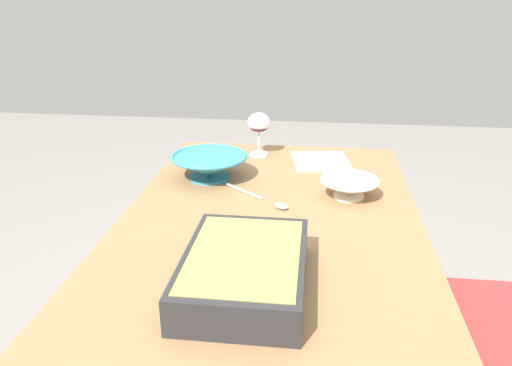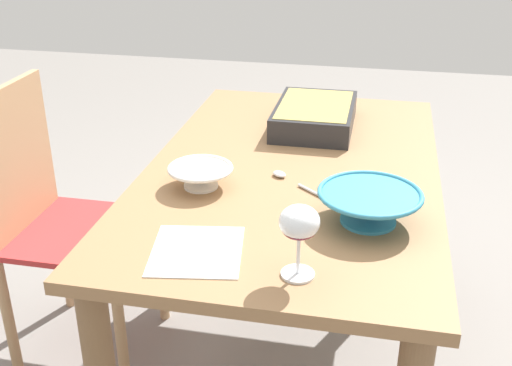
% 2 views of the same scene
% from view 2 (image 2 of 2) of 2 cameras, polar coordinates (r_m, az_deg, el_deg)
% --- Properties ---
extents(ground_plane, '(8.00, 8.00, 0.00)m').
position_cam_2_polar(ground_plane, '(2.28, 2.84, -16.19)').
color(ground_plane, gray).
extents(dining_table, '(1.40, 0.84, 0.76)m').
position_cam_2_polar(dining_table, '(1.92, 3.24, -1.89)').
color(dining_table, olive).
rests_on(dining_table, ground_plane).
extents(chair, '(0.42, 0.43, 0.95)m').
position_cam_2_polar(chair, '(2.20, -17.68, -2.74)').
color(chair, '#B22D2D').
rests_on(chair, ground_plane).
extents(wine_glass, '(0.09, 0.09, 0.17)m').
position_cam_2_polar(wine_glass, '(1.30, 3.93, -3.89)').
color(wine_glass, white).
rests_on(wine_glass, dining_table).
extents(casserole_dish, '(0.38, 0.26, 0.08)m').
position_cam_2_polar(casserole_dish, '(2.16, 5.33, 6.17)').
color(casserole_dish, '#262628').
rests_on(casserole_dish, dining_table).
extents(mixing_bowl, '(0.26, 0.26, 0.08)m').
position_cam_2_polar(mixing_bowl, '(1.56, 10.19, -1.95)').
color(mixing_bowl, teal).
rests_on(mixing_bowl, dining_table).
extents(small_bowl, '(0.18, 0.18, 0.06)m').
position_cam_2_polar(small_bowl, '(1.73, -5.02, 0.73)').
color(small_bowl, white).
rests_on(small_bowl, dining_table).
extents(serving_spoon, '(0.19, 0.22, 0.01)m').
position_cam_2_polar(serving_spoon, '(1.75, 3.39, 0.14)').
color(serving_spoon, silver).
rests_on(serving_spoon, dining_table).
extents(napkin, '(0.25, 0.24, 0.00)m').
position_cam_2_polar(napkin, '(1.44, -5.37, -6.12)').
color(napkin, white).
rests_on(napkin, dining_table).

